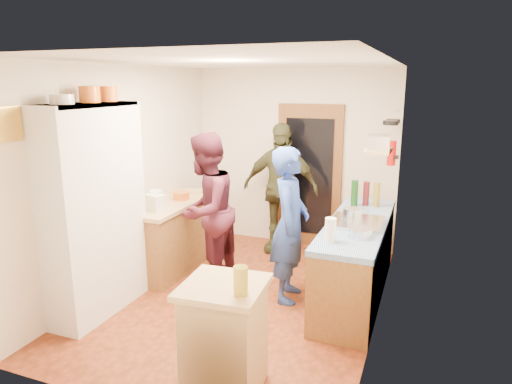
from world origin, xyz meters
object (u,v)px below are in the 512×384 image
Objects in this scene: person_hob at (292,226)px; right_counter_base at (356,261)px; hutch_body at (95,211)px; island_base at (224,341)px; person_back at (281,189)px; person_left at (210,210)px.

right_counter_base is at bearing -71.12° from person_hob.
right_counter_base is 1.27× the size of person_hob.
island_base is (1.81, -0.74, -0.67)m from hutch_body.
right_counter_base is 1.18× the size of person_back.
hutch_body reaches higher than person_hob.
person_hob is at bearing 88.87° from island_base.
right_counter_base is 1.19× the size of person_left.
island_base is at bearing 30.36° from person_left.
island_base is at bearing 170.84° from person_hob.
person_back is at bearing 162.16° from person_left.
person_hob reaches higher than right_counter_base.
person_hob is 0.93× the size of person_back.
right_counter_base is 1.79m from person_left.
person_hob is 0.94× the size of person_left.
person_left is at bearing 52.55° from hutch_body.
hutch_body is 1.27× the size of person_hob.
hutch_body is 1.18× the size of person_back.
hutch_body reaches higher than person_back.
right_counter_base is 0.87m from person_hob.
hutch_body is at bearing -120.24° from person_back.
person_left reaches higher than right_counter_base.
person_left is (-1.01, 1.78, 0.49)m from island_base.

